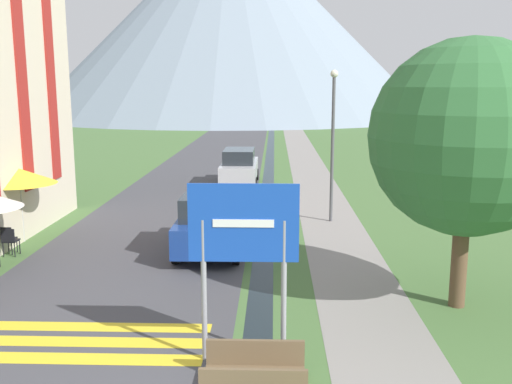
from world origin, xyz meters
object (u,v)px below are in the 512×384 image
footbridge (254,378)px  tree_by_path (468,138)px  parked_car_near (210,223)px  parked_car_far (239,167)px  cafe_chair_far_left (10,239)px  streetlamp (333,134)px  road_sign (244,242)px  cafe_chair_far_right (7,238)px  cafe_umbrella_rear_yellow (19,176)px

footbridge → tree_by_path: tree_by_path is taller
parked_car_near → parked_car_far: same height
cafe_chair_far_left → streetlamp: streetlamp is taller
parked_car_near → footbridge: bearing=-78.6°
road_sign → cafe_chair_far_left: 9.68m
cafe_chair_far_left → cafe_chair_far_right: bearing=121.6°
footbridge → parked_car_far: size_ratio=0.38×
parked_car_near → streetlamp: 6.19m
road_sign → streetlamp: bearing=76.4°
road_sign → footbridge: bearing=-77.9°
road_sign → tree_by_path: 5.70m
footbridge → parked_car_near: size_ratio=0.43×
cafe_chair_far_left → cafe_umbrella_rear_yellow: bearing=90.5°
parked_car_far → cafe_umbrella_rear_yellow: cafe_umbrella_rear_yellow is taller
footbridge → cafe_umbrella_rear_yellow: cafe_umbrella_rear_yellow is taller
footbridge → cafe_chair_far_right: cafe_chair_far_right is taller
road_sign → footbridge: road_sign is taller
parked_car_near → cafe_umbrella_rear_yellow: (-6.14, 0.96, 1.22)m
parked_car_near → parked_car_far: 11.81m
footbridge → cafe_chair_far_right: bearing=135.6°
footbridge → tree_by_path: 6.92m
cafe_chair_far_right → streetlamp: streetlamp is taller
road_sign → footbridge: 2.29m
cafe_chair_far_right → cafe_chair_far_left: same height
cafe_chair_far_right → tree_by_path: 13.07m
road_sign → tree_by_path: bearing=30.5°
streetlamp → parked_car_far: bearing=116.6°
parked_car_far → streetlamp: size_ratio=0.81×
cafe_chair_far_right → cafe_chair_far_left: bearing=-65.6°
parked_car_near → streetlamp: streetlamp is taller
cafe_chair_far_left → streetlamp: (9.86, 4.73, 2.72)m
streetlamp → tree_by_path: (2.08, -8.17, 0.60)m
streetlamp → parked_car_near: bearing=-134.5°
footbridge → parked_car_near: (-1.60, 7.91, 0.68)m
cafe_umbrella_rear_yellow → parked_car_near: bearing=-8.9°
cafe_chair_far_right → streetlamp: (10.03, 4.53, 2.72)m
road_sign → cafe_umbrella_rear_yellow: size_ratio=1.38×
parked_car_near → cafe_chair_far_right: parked_car_near is taller
cafe_chair_far_left → streetlamp: bearing=15.5°
cafe_chair_far_right → parked_car_far: bearing=45.9°
cafe_chair_far_right → tree_by_path: (12.11, -3.64, 3.33)m
road_sign → streetlamp: size_ratio=0.60×
footbridge → parked_car_near: bearing=101.4°
parked_car_far → tree_by_path: (5.94, -15.89, 2.93)m
road_sign → cafe_umbrella_rear_yellow: road_sign is taller
cafe_chair_far_right → tree_by_path: bearing=-34.1°
tree_by_path → cafe_chair_far_right: bearing=163.3°
parked_car_near → cafe_chair_far_right: size_ratio=4.67×
footbridge → parked_car_near: 8.10m
footbridge → streetlamp: streetlamp is taller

